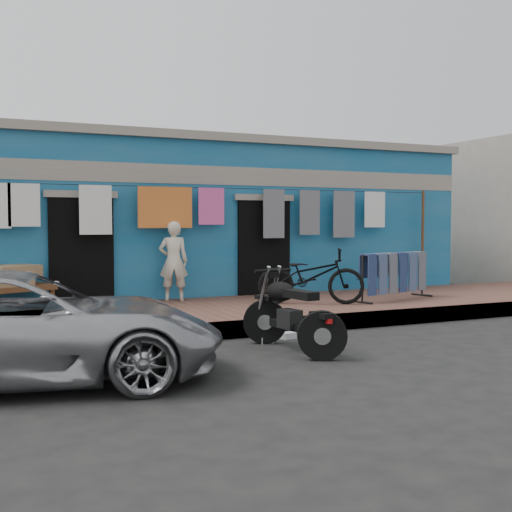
{
  "coord_description": "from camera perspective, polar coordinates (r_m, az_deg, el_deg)",
  "views": [
    {
      "loc": [
        -4.05,
        -6.88,
        1.66
      ],
      "look_at": [
        0.0,
        2.0,
        1.15
      ],
      "focal_mm": 45.0,
      "sensor_mm": 36.0,
      "label": 1
    }
  ],
  "objects": [
    {
      "name": "litter_a",
      "position": [
        9.24,
        2.84,
        -7.07
      ],
      "size": [
        0.22,
        0.19,
        0.09
      ],
      "primitive_type": "cube",
      "rotation": [
        0.0,
        0.0,
        0.15
      ],
      "color": "silver",
      "rests_on": "ground"
    },
    {
      "name": "jeans_rack",
      "position": [
        12.03,
        12.14,
        -1.69
      ],
      "size": [
        2.04,
        1.33,
        0.89
      ],
      "primitive_type": null,
      "rotation": [
        0.0,
        0.0,
        0.27
      ],
      "color": "black",
      "rests_on": "sidewalk"
    },
    {
      "name": "motorcycle",
      "position": [
        8.28,
        3.2,
        -4.94
      ],
      "size": [
        0.97,
        1.74,
        1.04
      ],
      "primitive_type": null,
      "rotation": [
        0.0,
        0.0,
        0.13
      ],
      "color": "black",
      "rests_on": "ground"
    },
    {
      "name": "ground",
      "position": [
        8.16,
        5.91,
        -8.77
      ],
      "size": [
        80.0,
        80.0,
        0.0
      ],
      "primitive_type": "plane",
      "color": "black",
      "rests_on": "ground"
    },
    {
      "name": "litter_c",
      "position": [
        8.95,
        0.8,
        -7.42
      ],
      "size": [
        0.19,
        0.23,
        0.09
      ],
      "primitive_type": "cube",
      "rotation": [
        0.0,
        0.0,
        1.5
      ],
      "color": "silver",
      "rests_on": "ground"
    },
    {
      "name": "litter_b",
      "position": [
        9.38,
        4.43,
        -6.94
      ],
      "size": [
        0.2,
        0.22,
        0.09
      ],
      "primitive_type": "cube",
      "rotation": [
        0.0,
        0.0,
        1.07
      ],
      "color": "silver",
      "rests_on": "ground"
    },
    {
      "name": "curb",
      "position": [
        9.48,
        1.14,
        -6.33
      ],
      "size": [
        28.0,
        0.1,
        0.25
      ],
      "primitive_type": "cube",
      "color": "gray",
      "rests_on": "ground"
    },
    {
      "name": "sidewalk",
      "position": [
        10.79,
        -2.21,
        -5.19
      ],
      "size": [
        28.0,
        3.0,
        0.25
      ],
      "primitive_type": "cube",
      "color": "brown",
      "rests_on": "ground"
    },
    {
      "name": "building",
      "position": [
        14.45,
        -8.26,
        3.06
      ],
      "size": [
        12.2,
        5.2,
        3.36
      ],
      "color": "#11598A",
      "rests_on": "ground"
    },
    {
      "name": "car",
      "position": [
        7.07,
        -20.28,
        -5.8
      ],
      "size": [
        4.57,
        2.72,
        1.2
      ],
      "primitive_type": "imported",
      "rotation": [
        0.0,
        0.0,
        1.38
      ],
      "color": "#A5A5AA",
      "rests_on": "ground"
    },
    {
      "name": "clothesline",
      "position": [
        11.73,
        -6.18,
        3.74
      ],
      "size": [
        10.06,
        0.06,
        2.1
      ],
      "color": "brown",
      "rests_on": "sidewalk"
    },
    {
      "name": "seated_person",
      "position": [
        11.62,
        -7.35,
        -0.46
      ],
      "size": [
        0.59,
        0.47,
        1.43
      ],
      "primitive_type": "imported",
      "rotation": [
        0.0,
        0.0,
        2.88
      ],
      "color": "beige",
      "rests_on": "sidewalk"
    },
    {
      "name": "bicycle",
      "position": [
        11.13,
        4.9,
        -1.24
      ],
      "size": [
        1.91,
        1.44,
        1.18
      ],
      "primitive_type": "imported",
      "rotation": [
        0.0,
        0.0,
        1.07
      ],
      "color": "black",
      "rests_on": "sidewalk"
    }
  ]
}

